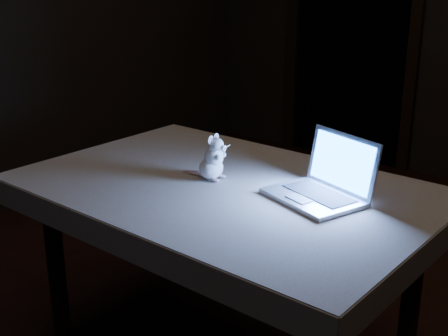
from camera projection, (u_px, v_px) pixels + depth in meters
The scene contains 5 objects.
doorway at pixel (353, 18), 4.39m from camera, with size 1.06×0.36×2.13m, color black, non-canonical shape.
table at pixel (225, 277), 2.20m from camera, with size 1.33×0.86×0.71m, color black, non-canonical shape.
tablecloth at pixel (232, 197), 2.09m from camera, with size 1.43×0.95×0.09m, color beige, non-canonical shape.
laptop at pixel (314, 170), 1.91m from camera, with size 0.30×0.26×0.20m, color silver, non-canonical shape.
plush_mouse at pixel (211, 157), 2.11m from camera, with size 0.12×0.12×0.16m, color white, non-canonical shape.
Camera 1 is at (0.91, -1.65, 1.45)m, focal length 48.00 mm.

